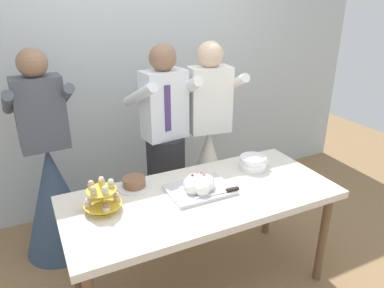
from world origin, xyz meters
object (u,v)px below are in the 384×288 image
at_px(person_guest, 53,187).
at_px(round_cake, 134,183).
at_px(main_cake_tray, 199,186).
at_px(cupcake_stand, 102,198).
at_px(person_groom, 166,156).
at_px(plate_stack, 253,163).
at_px(person_bride, 208,166).
at_px(dessert_table, 202,204).

bearing_deg(person_guest, round_cake, -52.00).
bearing_deg(person_guest, main_cake_tray, -45.40).
bearing_deg(cupcake_stand, round_cake, 36.55).
bearing_deg(person_groom, cupcake_stand, -136.69).
bearing_deg(plate_stack, person_bride, 100.05).
bearing_deg(main_cake_tray, round_cake, 146.31).
relative_size(dessert_table, person_groom, 1.08).
bearing_deg(round_cake, person_groom, 46.94).
relative_size(round_cake, person_groom, 0.14).
height_order(cupcake_stand, round_cake, cupcake_stand).
bearing_deg(main_cake_tray, dessert_table, -85.20).
height_order(main_cake_tray, round_cake, main_cake_tray).
distance_m(round_cake, person_groom, 0.60).
relative_size(cupcake_stand, main_cake_tray, 0.53).
xyz_separation_m(cupcake_stand, round_cake, (0.26, 0.19, -0.06)).
height_order(dessert_table, plate_stack, plate_stack).
xyz_separation_m(main_cake_tray, person_bride, (0.42, 0.66, -0.24)).
distance_m(cupcake_stand, person_guest, 0.89).
relative_size(person_groom, person_guest, 1.00).
distance_m(cupcake_stand, main_cake_tray, 0.63).
height_order(dessert_table, cupcake_stand, cupcake_stand).
bearing_deg(round_cake, person_guest, 128.00).
distance_m(person_groom, person_guest, 0.92).
distance_m(dessert_table, person_guest, 1.25).
xyz_separation_m(cupcake_stand, person_guest, (-0.23, 0.81, -0.28)).
bearing_deg(person_guest, cupcake_stand, -74.23).
bearing_deg(plate_stack, person_guest, 151.68).
bearing_deg(dessert_table, person_groom, 87.52).
height_order(person_groom, person_bride, same).
bearing_deg(person_guest, plate_stack, -28.32).
relative_size(dessert_table, plate_stack, 8.77).
bearing_deg(person_groom, plate_stack, -48.76).
distance_m(plate_stack, person_bride, 0.59).
relative_size(plate_stack, person_groom, 0.12).
xyz_separation_m(cupcake_stand, main_cake_tray, (0.63, -0.06, -0.04)).
distance_m(main_cake_tray, round_cake, 0.45).
bearing_deg(dessert_table, person_guest, 133.63).
height_order(person_groom, person_guest, same).
distance_m(main_cake_tray, person_guest, 1.24).
distance_m(main_cake_tray, plate_stack, 0.53).
height_order(plate_stack, person_bride, person_bride).
xyz_separation_m(round_cake, person_guest, (-0.48, 0.62, -0.22)).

